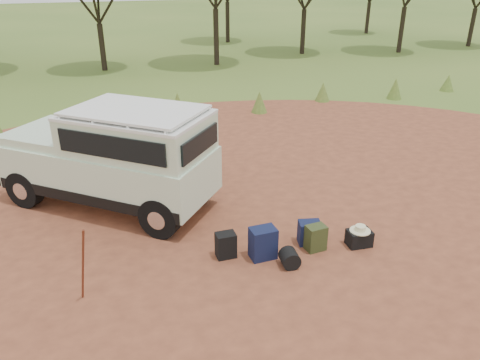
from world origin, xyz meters
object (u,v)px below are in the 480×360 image
object	(u,v)px
hard_case	(359,238)
walking_staff	(83,265)
duffel_navy	(309,233)
backpack_black	(226,245)
backpack_navy	(263,243)
safari_vehicle	(114,159)
backpack_olive	(316,238)

from	to	relation	value
hard_case	walking_staff	bearing A→B (deg)	-174.73
duffel_navy	backpack_black	bearing A→B (deg)	-168.87
backpack_navy	hard_case	bearing A→B (deg)	-7.98
safari_vehicle	walking_staff	xyz separation A→B (m)	(-0.81, -3.37, -0.40)
backpack_black	duffel_navy	bearing A→B (deg)	-2.02
duffel_navy	hard_case	xyz separation A→B (m)	(0.90, -0.39, -0.07)
backpack_black	hard_case	xyz separation A→B (m)	(2.61, -0.45, -0.09)
backpack_black	hard_case	world-z (taller)	backpack_black
safari_vehicle	backpack_black	world-z (taller)	safari_vehicle
duffel_navy	backpack_olive	bearing A→B (deg)	-73.20
walking_staff	backpack_black	distance (m)	2.64
safari_vehicle	hard_case	bearing A→B (deg)	3.43
walking_staff	hard_case	bearing A→B (deg)	-27.96
backpack_black	backpack_olive	xyz separation A→B (m)	(1.72, -0.31, 0.01)
safari_vehicle	backpack_olive	xyz separation A→B (m)	(3.44, -3.12, -0.88)
safari_vehicle	backpack_olive	world-z (taller)	safari_vehicle
backpack_black	backpack_olive	bearing A→B (deg)	-10.09
duffel_navy	backpack_navy	bearing A→B (deg)	-157.03
backpack_black	hard_case	bearing A→B (deg)	-9.60
backpack_black	backpack_olive	world-z (taller)	backpack_olive
hard_case	duffel_navy	bearing A→B (deg)	160.81
duffel_navy	safari_vehicle	bearing A→B (deg)	153.47
safari_vehicle	hard_case	distance (m)	5.50
backpack_navy	safari_vehicle	bearing A→B (deg)	126.07
walking_staff	backpack_olive	bearing A→B (deg)	-25.82
backpack_black	hard_case	size ratio (longest dim) A/B	1.08
walking_staff	backpack_black	xyz separation A→B (m)	(2.53, 0.57, -0.49)
walking_staff	hard_case	size ratio (longest dim) A/B	3.27
backpack_navy	backpack_olive	world-z (taller)	backpack_navy
walking_staff	hard_case	world-z (taller)	walking_staff
walking_staff	backpack_olive	world-z (taller)	walking_staff
safari_vehicle	duffel_navy	xyz separation A→B (m)	(3.43, -2.87, -0.90)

